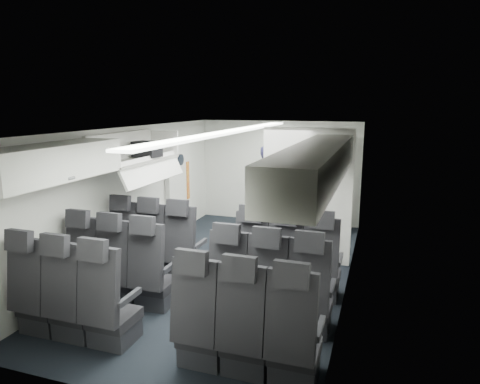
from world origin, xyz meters
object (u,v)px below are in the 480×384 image
Objects in this scene: carry_on_bag at (147,149)px; boarding_door at (179,185)px; seat_row_mid at (191,283)px; flight_attendant at (272,195)px; seat_row_front at (219,257)px; galley_unit at (322,183)px; seat_row_rear at (153,318)px.

boarding_door is at bearing 107.72° from carry_on_bag.
flight_attendant is (0.25, 2.87, 0.50)m from seat_row_mid.
seat_row_front is 3.43m from galley_unit.
seat_row_front is 2.05m from flight_attendant.
seat_row_rear is at bearing -100.65° from galley_unit.
carry_on_bag is at bearing -129.88° from galley_unit.
carry_on_bag is at bearing 137.88° from flight_attendant.
seat_row_front is 0.90m from seat_row_mid.
seat_row_rear is at bearing -90.00° from seat_row_mid.
seat_row_rear is 3.81m from flight_attendant.
seat_row_front is at bearing 90.00° from seat_row_rear.
boarding_door is (-1.64, 3.89, 0.55)m from seat_row_rear.
seat_row_mid is 1.85× the size of flight_attendant.
galley_unit reaches higher than boarding_door.
galley_unit is 1.02× the size of boarding_door.
carry_on_bag reaches higher than galley_unit.
flight_attendant is at bearing 85.07° from seat_row_mid.
galley_unit is 3.70m from carry_on_bag.
carry_on_bag is at bearing 120.55° from seat_row_rear.
galley_unit is at bearing 24.28° from boarding_door.
flight_attendant is at bearing 82.84° from seat_row_front.
flight_attendant is (-0.70, -1.28, -0.05)m from galley_unit.
boarding_door is at bearing 128.16° from seat_row_front.
carry_on_bag is (-1.60, -1.47, 0.92)m from flight_attendant.
seat_row_mid is 4.30m from galley_unit.
seat_row_front is at bearing -106.28° from galley_unit.
seat_row_mid is 1.79× the size of boarding_door.
seat_row_rear is 5.17m from galley_unit.
galley_unit reaches higher than seat_row_rear.
seat_row_front is 2.71m from boarding_door.
boarding_door is 4.72× the size of carry_on_bag.
seat_row_front is 1.00× the size of seat_row_rear.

